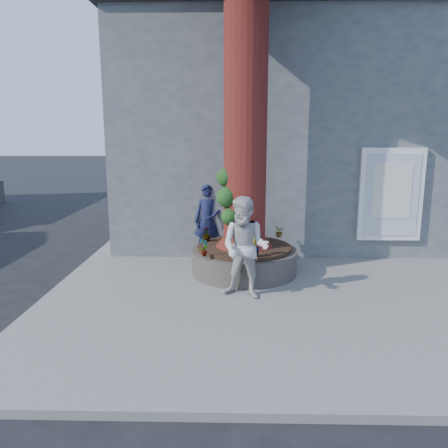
{
  "coord_description": "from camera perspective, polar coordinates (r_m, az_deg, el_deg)",
  "views": [
    {
      "loc": [
        0.57,
        -7.24,
        3.09
      ],
      "look_at": [
        0.36,
        1.77,
        1.25
      ],
      "focal_mm": 35.0,
      "sensor_mm": 36.0,
      "label": 1
    }
  ],
  "objects": [
    {
      "name": "planter",
      "position": [
        9.62,
        2.64,
        -4.63
      ],
      "size": [
        2.3,
        2.3,
        0.6
      ],
      "color": "black",
      "rests_on": "pavement"
    },
    {
      "name": "yellow_line",
      "position": [
        9.51,
        -21.36,
        -8.22
      ],
      "size": [
        0.1,
        30.0,
        0.01
      ],
      "primitive_type": "cube",
      "color": "yellow",
      "rests_on": "ground"
    },
    {
      "name": "ground",
      "position": [
        7.89,
        -2.99,
        -11.53
      ],
      "size": [
        120.0,
        120.0,
        0.0
      ],
      "primitive_type": "plane",
      "color": "black",
      "rests_on": "ground"
    },
    {
      "name": "pavement",
      "position": [
        8.83,
        7.37,
        -8.63
      ],
      "size": [
        9.0,
        8.0,
        0.12
      ],
      "primitive_type": "cube",
      "color": "slate",
      "rests_on": "ground"
    },
    {
      "name": "plant_b",
      "position": [
        8.67,
        4.01,
        -2.86
      ],
      "size": [
        0.27,
        0.28,
        0.44
      ],
      "primitive_type": "imported",
      "rotation": [
        0.0,
        0.0,
        1.75
      ],
      "color": "gray",
      "rests_on": "planter"
    },
    {
      "name": "man",
      "position": [
        10.68,
        -2.16,
        0.4
      ],
      "size": [
        0.69,
        0.48,
        1.82
      ],
      "primitive_type": "imported",
      "rotation": [
        0.0,
        0.0,
        0.06
      ],
      "color": "#161A3D",
      "rests_on": "pavement"
    },
    {
      "name": "plant_d",
      "position": [
        10.39,
        7.25,
        -0.97
      ],
      "size": [
        0.26,
        0.28,
        0.28
      ],
      "primitive_type": "imported",
      "rotation": [
        0.0,
        0.0,
        4.87
      ],
      "color": "gray",
      "rests_on": "planter"
    },
    {
      "name": "plant_c",
      "position": [
        9.92,
        -2.3,
        -1.32
      ],
      "size": [
        0.24,
        0.24,
        0.33
      ],
      "primitive_type": "imported",
      "rotation": [
        0.0,
        0.0,
        3.57
      ],
      "color": "gray",
      "rests_on": "planter"
    },
    {
      "name": "woman",
      "position": [
        8.0,
        2.78,
        -3.13
      ],
      "size": [
        1.1,
        0.98,
        1.89
      ],
      "primitive_type": "imported",
      "rotation": [
        0.0,
        0.0,
        -0.34
      ],
      "color": "#BCB8B4",
      "rests_on": "pavement"
    },
    {
      "name": "shopping_bag",
      "position": [
        10.76,
        -1.07,
        -3.72
      ],
      "size": [
        0.22,
        0.15,
        0.28
      ],
      "primitive_type": "cube",
      "rotation": [
        0.0,
        0.0,
        0.17
      ],
      "color": "white",
      "rests_on": "pavement"
    },
    {
      "name": "stone_shop",
      "position": [
        14.57,
        9.12,
        11.65
      ],
      "size": [
        10.3,
        8.3,
        6.3
      ],
      "color": "#54585A",
      "rests_on": "ground"
    },
    {
      "name": "plant_a",
      "position": [
        8.69,
        -2.6,
        -3.07
      ],
      "size": [
        0.22,
        0.23,
        0.36
      ],
      "primitive_type": "imported",
      "rotation": [
        0.0,
        0.0,
        0.92
      ],
      "color": "gray",
      "rests_on": "planter"
    }
  ]
}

